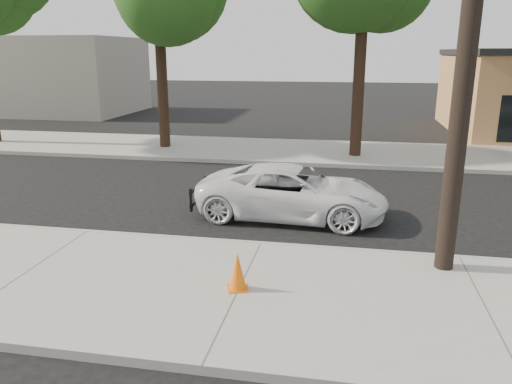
# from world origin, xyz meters

# --- Properties ---
(ground) EXTENTS (120.00, 120.00, 0.00)m
(ground) POSITION_xyz_m (0.00, 0.00, 0.00)
(ground) COLOR black
(ground) RESTS_ON ground
(near_sidewalk) EXTENTS (90.00, 4.40, 0.15)m
(near_sidewalk) POSITION_xyz_m (0.00, -4.30, 0.07)
(near_sidewalk) COLOR gray
(near_sidewalk) RESTS_ON ground
(far_sidewalk) EXTENTS (90.00, 5.00, 0.15)m
(far_sidewalk) POSITION_xyz_m (0.00, 8.50, 0.07)
(far_sidewalk) COLOR gray
(far_sidewalk) RESTS_ON ground
(curb_near) EXTENTS (90.00, 0.12, 0.16)m
(curb_near) POSITION_xyz_m (0.00, -2.10, 0.07)
(curb_near) COLOR #9E9B93
(curb_near) RESTS_ON ground
(building_far) EXTENTS (14.00, 8.00, 5.00)m
(building_far) POSITION_xyz_m (-20.00, 20.00, 2.50)
(building_far) COLOR gray
(building_far) RESTS_ON ground
(utility_pole) EXTENTS (1.40, 0.34, 9.00)m
(utility_pole) POSITION_xyz_m (3.60, -2.70, 4.70)
(utility_pole) COLOR black
(utility_pole) RESTS_ON near_sidewalk
(police_cruiser) EXTENTS (4.84, 2.42, 1.32)m
(police_cruiser) POSITION_xyz_m (0.41, 0.18, 0.66)
(police_cruiser) COLOR white
(police_cruiser) RESTS_ON ground
(traffic_cone) EXTENTS (0.43, 0.43, 0.66)m
(traffic_cone) POSITION_xyz_m (-0.02, -4.29, 0.47)
(traffic_cone) COLOR orange
(traffic_cone) RESTS_ON near_sidewalk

